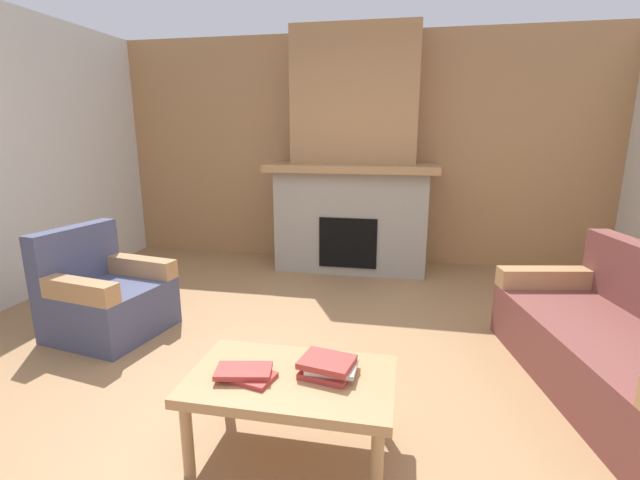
{
  "coord_description": "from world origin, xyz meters",
  "views": [
    {
      "loc": [
        0.63,
        -2.53,
        1.58
      ],
      "look_at": [
        -0.08,
        1.05,
        0.69
      ],
      "focal_mm": 25.04,
      "sensor_mm": 36.0,
      "label": 1
    }
  ],
  "objects": [
    {
      "name": "book_stack_near_edge",
      "position": [
        -0.1,
        -0.7,
        0.45
      ],
      "size": [
        0.31,
        0.21,
        0.05
      ],
      "color": "#B23833",
      "rests_on": "coffee_table"
    },
    {
      "name": "armchair",
      "position": [
        -1.71,
        0.43,
        0.29
      ],
      "size": [
        0.88,
        0.88,
        0.85
      ],
      "color": "#474C6B",
      "rests_on": "ground"
    },
    {
      "name": "book_stack_center",
      "position": [
        0.29,
        -0.59,
        0.47
      ],
      "size": [
        0.29,
        0.25,
        0.08
      ],
      "color": "#B23833",
      "rests_on": "coffee_table"
    },
    {
      "name": "fireplace",
      "position": [
        0.0,
        2.62,
        1.16
      ],
      "size": [
        1.9,
        0.82,
        2.7
      ],
      "color": "gray",
      "rests_on": "ground"
    },
    {
      "name": "ground",
      "position": [
        0.0,
        0.0,
        0.0
      ],
      "size": [
        9.0,
        9.0,
        0.0
      ],
      "primitive_type": "plane",
      "color": "#9E754C"
    },
    {
      "name": "coffee_table",
      "position": [
        0.11,
        -0.64,
        0.38
      ],
      "size": [
        1.0,
        0.6,
        0.43
      ],
      "color": "tan",
      "rests_on": "ground"
    },
    {
      "name": "wall_back_wood_panel",
      "position": [
        0.0,
        3.0,
        1.35
      ],
      "size": [
        6.0,
        0.12,
        2.7
      ],
      "primitive_type": "cube",
      "color": "#A87A4C",
      "rests_on": "ground"
    },
    {
      "name": "couch",
      "position": [
        1.98,
        0.27,
        0.29
      ],
      "size": [
        1.17,
        1.93,
        0.85
      ],
      "color": "brown",
      "rests_on": "ground"
    }
  ]
}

